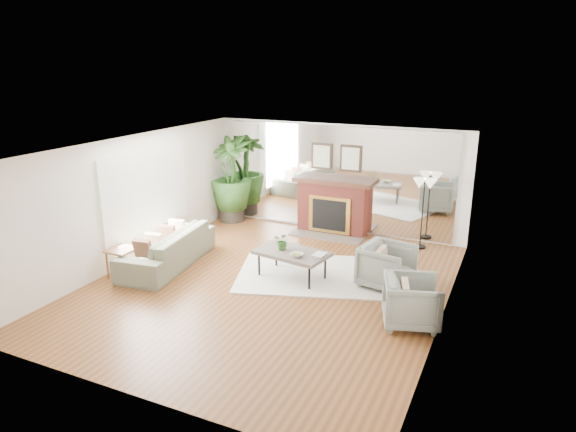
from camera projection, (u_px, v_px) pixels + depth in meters
The scene contains 18 objects.
ground at pixel (269, 285), 9.20m from camera, with size 7.00×7.00×0.00m, color brown.
wall_left at pixel (132, 200), 10.03m from camera, with size 0.02×7.00×2.50m, color white.
wall_right at pixel (447, 244), 7.63m from camera, with size 0.02×7.00×2.50m, color white.
wall_back at pixel (336, 178), 11.86m from camera, with size 6.00×0.02×2.50m, color white.
mirror_panel at pixel (336, 178), 11.85m from camera, with size 5.40×0.04×2.40m, color silver.
window_panel at pixel (146, 191), 10.34m from camera, with size 0.04×2.40×1.50m, color #B2E09E.
fireplace at pixel (332, 205), 11.84m from camera, with size 1.85×0.83×2.05m.
area_rug at pixel (313, 274), 9.64m from camera, with size 2.76×1.97×0.03m, color silver.
coffee_table at pixel (292, 254), 9.37m from camera, with size 1.42×0.97×0.53m.
sofa at pixel (167, 248), 10.03m from camera, with size 2.39×0.94×0.70m, color slate.
armchair_back at pixel (387, 266), 9.05m from camera, with size 0.83×0.86×0.78m, color gray.
armchair_front at pixel (412, 302), 7.74m from camera, with size 0.81×0.83×0.76m, color gray.
side_table at pixel (122, 253), 9.46m from camera, with size 0.48×0.48×0.55m.
potted_ficus at pixel (231, 176), 12.60m from camera, with size 1.14×1.14×2.13m.
floor_lamp at pixel (424, 189), 10.68m from camera, with size 0.49×0.27×1.52m.
tabletop_plant at pixel (283, 241), 9.41m from camera, with size 0.30×0.26×0.33m, color #366A27.
fruit_bowl at pixel (296, 255), 9.11m from camera, with size 0.23×0.23×0.06m, color brown.
book at pixel (314, 254), 9.23m from camera, with size 0.20×0.28×0.02m, color brown.
Camera 1 is at (3.84, -7.52, 3.88)m, focal length 32.00 mm.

